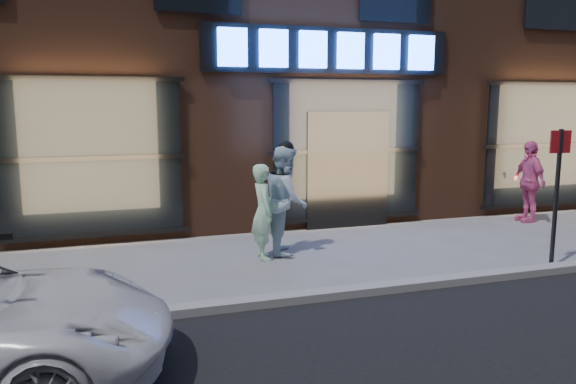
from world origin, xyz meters
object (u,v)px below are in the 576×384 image
(man_bowtie, at_px, (263,212))
(passerby, at_px, (529,181))
(man_cap, at_px, (286,200))
(sign_post, at_px, (557,185))

(man_bowtie, bearing_deg, passerby, -79.28)
(passerby, bearing_deg, man_cap, -74.42)
(man_bowtie, relative_size, sign_post, 0.73)
(man_bowtie, relative_size, passerby, 0.90)
(man_cap, xyz_separation_m, sign_post, (3.72, -2.16, 0.39))
(man_cap, bearing_deg, man_bowtie, 133.06)
(passerby, distance_m, sign_post, 3.67)
(man_cap, height_order, sign_post, sign_post)
(passerby, relative_size, sign_post, 0.81)
(man_cap, bearing_deg, passerby, -67.52)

